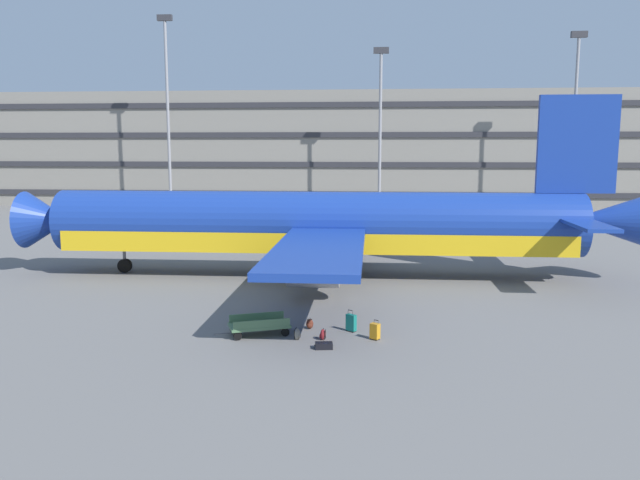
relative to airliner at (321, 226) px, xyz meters
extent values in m
plane|color=slate|center=(2.26, -0.22, -3.23)|extent=(600.00, 600.00, 0.00)
cube|color=gray|center=(2.26, 54.12, 4.54)|extent=(178.55, 19.19, 15.54)
cube|color=#2D2D33|center=(2.26, 44.43, -1.29)|extent=(176.76, 0.24, 0.70)
cube|color=#2D2D33|center=(2.26, 44.43, 2.59)|extent=(176.76, 0.24, 0.70)
cube|color=#2D2D33|center=(2.26, 44.43, 6.48)|extent=(176.76, 0.24, 0.70)
cube|color=#2D2D33|center=(2.26, 44.43, 10.36)|extent=(176.76, 0.24, 0.70)
cylinder|color=navy|center=(-0.41, 0.00, 0.19)|extent=(32.96, 4.13, 3.91)
cube|color=yellow|center=(-0.41, 0.00, -0.88)|extent=(31.64, 4.04, 1.25)
cone|color=navy|center=(-17.95, -0.12, 0.19)|extent=(3.15, 3.73, 3.71)
cone|color=navy|center=(17.43, 0.12, 0.48)|extent=(4.71, 3.16, 3.13)
cube|color=navy|center=(15.46, 0.10, 5.08)|extent=(4.69, 0.39, 5.86)
cube|color=navy|center=(15.09, -3.61, 0.68)|extent=(1.84, 5.87, 0.20)
cube|color=navy|center=(15.04, 3.81, 0.68)|extent=(1.84, 5.87, 0.20)
cube|color=navy|center=(0.65, -8.87, -0.10)|extent=(4.49, 13.86, 0.36)
cube|color=navy|center=(0.53, 8.87, -0.10)|extent=(4.49, 13.86, 0.36)
cylinder|color=#9E9EA3|center=(0.14, -6.38, -1.48)|extent=(2.81, 2.17, 2.15)
cylinder|color=#9E9EA3|center=(0.05, 6.38, -1.48)|extent=(2.81, 2.17, 2.15)
cylinder|color=black|center=(-12.92, -0.09, -2.78)|extent=(0.90, 0.36, 0.90)
cylinder|color=slate|center=(-12.92, -0.09, -2.05)|extent=(0.20, 0.20, 1.47)
cylinder|color=black|center=(0.92, -1.65, -2.78)|extent=(0.90, 0.36, 0.90)
cylinder|color=slate|center=(0.92, -1.65, -2.05)|extent=(0.20, 0.20, 1.47)
cylinder|color=black|center=(0.90, 1.67, -2.78)|extent=(0.90, 0.36, 0.90)
cylinder|color=slate|center=(0.90, 1.67, -2.05)|extent=(0.20, 0.20, 1.47)
cylinder|color=gray|center=(-22.07, 37.23, 8.31)|extent=(0.36, 0.36, 23.09)
cube|color=#333338|center=(-22.07, 37.23, 20.21)|extent=(1.80, 0.50, 0.70)
cylinder|color=gray|center=(3.81, 37.23, 6.26)|extent=(0.36, 0.36, 18.98)
cube|color=#333338|center=(3.81, 37.23, 16.10)|extent=(1.80, 0.50, 0.70)
cylinder|color=gray|center=(26.19, 37.23, 6.99)|extent=(0.36, 0.36, 20.45)
cube|color=#333338|center=(26.19, 37.23, 17.57)|extent=(1.80, 0.50, 0.70)
cube|color=black|center=(1.39, -14.70, -3.11)|extent=(0.76, 0.51, 0.25)
cube|color=black|center=(1.02, -14.76, -3.11)|extent=(0.06, 0.21, 0.02)
cube|color=#147266|center=(2.40, -12.18, -2.82)|extent=(0.50, 0.45, 0.73)
cylinder|color=#333338|center=(2.26, -12.16, -2.35)|extent=(0.02, 0.02, 0.21)
cylinder|color=#333338|center=(2.47, -12.31, -2.35)|extent=(0.02, 0.02, 0.21)
cube|color=black|center=(2.37, -12.23, -2.25)|extent=(0.22, 0.17, 0.02)
cylinder|color=black|center=(2.31, -12.00, -3.21)|extent=(0.05, 0.05, 0.05)
cylinder|color=black|center=(2.61, -12.22, -3.21)|extent=(0.05, 0.05, 0.05)
cylinder|color=black|center=(2.20, -12.14, -3.21)|extent=(0.05, 0.05, 0.05)
cylinder|color=black|center=(2.50, -12.36, -3.21)|extent=(0.05, 0.05, 0.05)
cube|color=orange|center=(3.47, -13.28, -2.85)|extent=(0.47, 0.44, 0.66)
cylinder|color=#333338|center=(3.60, -13.27, -2.46)|extent=(0.02, 0.02, 0.13)
cylinder|color=#333338|center=(3.43, -13.16, -2.46)|extent=(0.02, 0.02, 0.13)
cube|color=black|center=(3.51, -13.22, -2.40)|extent=(0.19, 0.14, 0.02)
cylinder|color=black|center=(3.53, -13.46, -3.21)|extent=(0.04, 0.05, 0.05)
cylinder|color=black|center=(3.28, -13.29, -3.21)|extent=(0.04, 0.05, 0.05)
cylinder|color=black|center=(3.66, -13.28, -3.21)|extent=(0.04, 0.05, 0.05)
cylinder|color=black|center=(3.40, -13.11, -3.21)|extent=(0.04, 0.05, 0.05)
ellipsoid|color=maroon|center=(1.25, -13.51, -3.00)|extent=(0.25, 0.40, 0.47)
ellipsoid|color=maroon|center=(1.15, -13.50, -3.07)|extent=(0.12, 0.27, 0.21)
torus|color=black|center=(1.28, -13.52, -2.75)|extent=(0.02, 0.08, 0.08)
cube|color=black|center=(1.33, -13.63, -3.00)|extent=(0.03, 0.04, 0.40)
cube|color=black|center=(1.35, -13.42, -3.00)|extent=(0.03, 0.04, 0.40)
ellipsoid|color=#592619|center=(0.52, -11.91, -3.01)|extent=(0.35, 0.28, 0.45)
ellipsoid|color=#592619|center=(0.53, -12.02, -3.07)|extent=(0.24, 0.13, 0.20)
torus|color=black|center=(0.51, -11.88, -2.77)|extent=(0.08, 0.02, 0.08)
cube|color=black|center=(0.60, -11.79, -3.01)|extent=(0.04, 0.03, 0.38)
cube|color=black|center=(0.42, -11.81, -3.01)|extent=(0.04, 0.03, 0.38)
ellipsoid|color=gray|center=(0.16, -13.58, -2.99)|extent=(0.28, 0.40, 0.49)
ellipsoid|color=gray|center=(0.25, -13.59, -3.06)|extent=(0.14, 0.27, 0.22)
torus|color=black|center=(0.12, -13.57, -2.73)|extent=(0.03, 0.08, 0.08)
cube|color=black|center=(0.08, -13.46, -2.99)|extent=(0.03, 0.04, 0.42)
cube|color=black|center=(0.04, -13.66, -2.99)|extent=(0.03, 0.04, 0.42)
cube|color=#4C724C|center=(-1.59, -13.01, -2.81)|extent=(2.89, 2.15, 0.12)
cylinder|color=#4C4C51|center=(-3.13, -13.61, -3.05)|extent=(0.67, 0.30, 0.05)
cube|color=#4C724C|center=(-1.37, -13.59, -2.61)|extent=(2.32, 0.93, 0.40)
cube|color=#4C724C|center=(-1.81, -12.44, -2.61)|extent=(2.32, 0.93, 0.40)
cylinder|color=black|center=(-2.36, -13.90, -3.05)|extent=(0.37, 0.22, 0.36)
cylinder|color=black|center=(-2.76, -12.87, -3.05)|extent=(0.37, 0.22, 0.36)
cylinder|color=black|center=(-0.42, -13.15, -3.05)|extent=(0.37, 0.22, 0.36)
cylinder|color=black|center=(-0.82, -12.12, -3.05)|extent=(0.37, 0.22, 0.36)
camera|label=1|loc=(3.45, -39.55, 4.95)|focal=35.54mm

